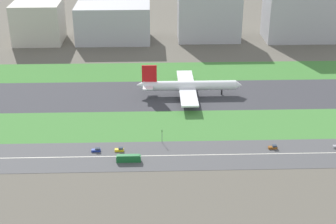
% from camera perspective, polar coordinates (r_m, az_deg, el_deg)
% --- Properties ---
extents(ground_plane, '(800.00, 800.00, 0.00)m').
position_cam_1_polar(ground_plane, '(305.52, -2.08, 1.91)').
color(ground_plane, '#5B564C').
extents(runway, '(280.00, 46.00, 0.10)m').
position_cam_1_polar(runway, '(305.50, -2.08, 1.92)').
color(runway, '#38383D').
rests_on(runway, ground_plane).
extents(grass_median_north, '(280.00, 36.00, 0.10)m').
position_cam_1_polar(grass_median_north, '(343.46, -2.07, 4.66)').
color(grass_median_north, '#3D7A33').
rests_on(grass_median_north, ground_plane).
extents(grass_median_south, '(280.00, 36.00, 0.10)m').
position_cam_1_polar(grass_median_south, '(268.44, -2.08, -1.59)').
color(grass_median_south, '#427F38').
rests_on(grass_median_south, ground_plane).
extents(highway, '(280.00, 28.00, 0.10)m').
position_cam_1_polar(highway, '(240.40, -2.08, -5.07)').
color(highway, '#4C4C4F').
rests_on(highway, ground_plane).
extents(highway_centerline, '(266.00, 0.50, 0.01)m').
position_cam_1_polar(highway_centerline, '(240.37, -2.08, -5.06)').
color(highway_centerline, silver).
rests_on(highway_centerline, highway).
extents(airliner, '(65.00, 56.00, 19.70)m').
position_cam_1_polar(airliner, '(303.80, 2.26, 3.04)').
color(airliner, white).
rests_on(airliner, runway).
extents(car_2, '(4.40, 1.80, 2.00)m').
position_cam_1_polar(car_2, '(245.92, -8.25, -4.35)').
color(car_2, navy).
rests_on(car_2, highway).
extents(bus_0, '(11.60, 2.50, 3.50)m').
position_cam_1_polar(bus_0, '(235.51, -4.57, -5.35)').
color(bus_0, '#19662D').
rests_on(bus_0, highway).
extents(car_0, '(4.40, 1.80, 2.00)m').
position_cam_1_polar(car_0, '(244.86, -5.60, -4.33)').
color(car_0, yellow).
rests_on(car_0, highway).
extents(car_1, '(4.40, 1.80, 2.00)m').
position_cam_1_polar(car_1, '(251.32, 12.03, -3.98)').
color(car_1, brown).
rests_on(car_1, highway).
extents(traffic_light, '(0.36, 0.50, 7.20)m').
position_cam_1_polar(traffic_light, '(249.66, -0.70, -2.69)').
color(traffic_light, '#4C4C51').
rests_on(traffic_light, highway).
extents(terminal_building, '(38.05, 34.81, 32.09)m').
position_cam_1_polar(terminal_building, '(418.28, -14.72, 9.99)').
color(terminal_building, beige).
rests_on(terminal_building, ground_plane).
extents(hangar_building, '(59.43, 34.56, 29.66)m').
position_cam_1_polar(hangar_building, '(409.57, -6.32, 10.17)').
color(hangar_building, '#B2B2B7').
rests_on(hangar_building, ground_plane).
extents(office_tower, '(50.47, 25.24, 41.01)m').
position_cam_1_polar(office_tower, '(409.48, 4.76, 11.05)').
color(office_tower, '#B2B2B7').
rests_on(office_tower, ground_plane).
extents(cargo_warehouse, '(58.71, 32.37, 55.55)m').
position_cam_1_polar(cargo_warehouse, '(422.98, 15.24, 11.74)').
color(cargo_warehouse, '#B2B2B7').
rests_on(cargo_warehouse, ground_plane).
extents(fuel_tank_west, '(20.47, 20.47, 15.63)m').
position_cam_1_polar(fuel_tank_west, '(454.22, -4.78, 10.85)').
color(fuel_tank_west, silver).
rests_on(fuel_tank_west, ground_plane).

